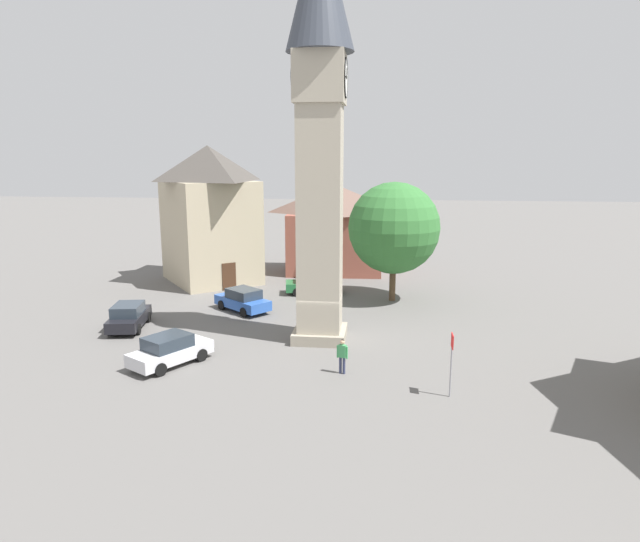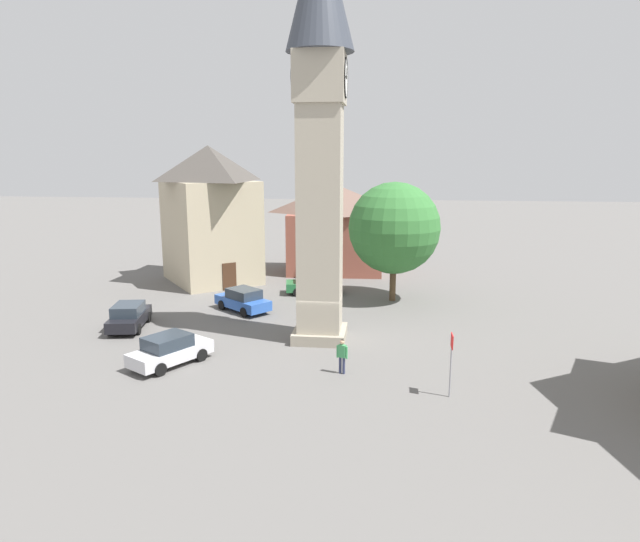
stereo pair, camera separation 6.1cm
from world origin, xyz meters
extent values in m
plane|color=#605E5B|center=(0.00, 0.00, 0.00)|extent=(200.00, 200.00, 0.00)
cube|color=gray|center=(0.00, 0.00, 0.30)|extent=(2.90, 2.90, 0.60)
cube|color=#ADA38E|center=(0.00, 0.00, 6.65)|extent=(2.32, 2.32, 12.10)
cube|color=#ADA38E|center=(0.00, 0.00, 13.98)|extent=(2.60, 2.60, 2.55)
cylinder|color=white|center=(0.00, 1.33, 13.98)|extent=(1.95, 0.04, 1.95)
torus|color=black|center=(0.00, 1.34, 13.98)|extent=(2.01, 0.06, 2.01)
cube|color=black|center=(0.00, 1.37, 14.19)|extent=(0.05, 0.02, 0.55)
cube|color=black|center=(0.29, 1.37, 13.98)|extent=(0.74, 0.02, 0.04)
cylinder|color=white|center=(0.00, -1.33, 13.98)|extent=(1.95, 0.04, 1.95)
torus|color=black|center=(0.00, -1.34, 13.98)|extent=(2.01, 0.06, 2.01)
cube|color=silver|center=(4.67, -6.87, 0.59)|extent=(4.38, 3.60, 0.64)
cube|color=#28333D|center=(4.80, -6.95, 1.21)|extent=(2.61, 2.43, 0.64)
cylinder|color=black|center=(3.20, -6.90, 0.32)|extent=(0.66, 0.52, 0.64)
cylinder|color=black|center=(4.05, -5.54, 0.32)|extent=(0.66, 0.52, 0.64)
cylinder|color=black|center=(5.29, -8.20, 0.32)|extent=(0.66, 0.52, 0.64)
cylinder|color=black|center=(6.14, -6.84, 0.32)|extent=(0.66, 0.52, 0.64)
cube|color=black|center=(2.95, -5.81, 0.37)|extent=(0.98, 1.48, 0.16)
cube|color=black|center=(-0.68, -11.51, 0.59)|extent=(4.33, 2.39, 0.64)
cube|color=#28333D|center=(-0.53, -11.48, 1.21)|extent=(2.34, 1.90, 0.64)
cylinder|color=black|center=(-1.75, -12.51, 0.32)|extent=(0.67, 0.33, 0.64)
cylinder|color=black|center=(-2.03, -10.94, 0.32)|extent=(0.67, 0.33, 0.64)
cylinder|color=black|center=(0.67, -12.08, 0.32)|extent=(0.67, 0.33, 0.64)
cylinder|color=black|center=(0.40, -10.51, 0.32)|extent=(0.67, 0.33, 0.64)
cube|color=black|center=(-2.66, -11.86, 0.37)|extent=(0.41, 1.66, 0.16)
cube|color=#2D5BB7|center=(-5.13, -5.74, 0.59)|extent=(3.91, 4.25, 0.64)
cube|color=#28333D|center=(-5.03, -5.62, 1.21)|extent=(2.54, 2.61, 0.64)
cylinder|color=black|center=(-5.28, -7.20, 0.32)|extent=(0.58, 0.63, 0.64)
cylinder|color=black|center=(-6.52, -6.19, 0.32)|extent=(0.58, 0.63, 0.64)
cylinder|color=black|center=(-3.73, -5.29, 0.32)|extent=(0.58, 0.63, 0.64)
cylinder|color=black|center=(-4.97, -4.28, 0.32)|extent=(0.58, 0.63, 0.64)
cube|color=black|center=(-6.40, -7.31, 0.37)|extent=(1.37, 1.15, 0.16)
cube|color=#236B38|center=(-10.33, -1.65, 0.59)|extent=(2.35, 4.32, 0.64)
cube|color=#28333D|center=(-10.30, -1.80, 1.21)|extent=(1.89, 2.33, 0.64)
cylinder|color=black|center=(-11.32, -0.57, 0.32)|extent=(0.32, 0.67, 0.64)
cylinder|color=black|center=(-9.74, -0.31, 0.32)|extent=(0.32, 0.67, 0.64)
cylinder|color=black|center=(-10.91, -3.00, 0.32)|extent=(0.32, 0.67, 0.64)
cylinder|color=black|center=(-9.34, -2.73, 0.32)|extent=(0.32, 0.67, 0.64)
cube|color=black|center=(-10.66, 0.34, 0.37)|extent=(1.66, 0.39, 0.16)
cylinder|color=#2D3351|center=(4.90, 1.69, 0.41)|extent=(0.13, 0.13, 0.82)
cylinder|color=#2D3351|center=(4.84, 1.52, 0.41)|extent=(0.13, 0.13, 0.82)
cube|color=#3F9959|center=(4.87, 1.60, 1.12)|extent=(0.32, 0.41, 0.60)
cylinder|color=#3F9959|center=(4.94, 1.83, 1.07)|extent=(0.09, 0.09, 0.60)
cylinder|color=#3F9959|center=(4.80, 1.38, 1.07)|extent=(0.09, 0.09, 0.60)
sphere|color=tan|center=(4.87, 1.60, 1.57)|extent=(0.22, 0.22, 0.22)
sphere|color=black|center=(4.86, 1.61, 1.59)|extent=(0.20, 0.20, 0.20)
cylinder|color=brown|center=(-9.01, 4.15, 1.48)|extent=(0.44, 0.44, 2.95)
sphere|color=#337033|center=(-9.01, 4.15, 5.18)|extent=(6.36, 6.36, 6.36)
cube|color=#995142|center=(-18.40, -0.77, 2.61)|extent=(5.82, 8.25, 5.22)
pyramid|color=brown|center=(-18.40, -0.77, 6.45)|extent=(6.11, 8.66, 2.47)
cube|color=#422819|center=(-15.64, -0.66, 1.05)|extent=(0.13, 1.10, 2.10)
cube|color=tan|center=(-13.71, -10.46, 4.07)|extent=(9.57, 9.33, 8.15)
pyramid|color=#47423D|center=(-13.71, -10.46, 9.52)|extent=(10.05, 9.79, 2.75)
cube|color=#422819|center=(-10.76, -8.21, 1.05)|extent=(0.73, 0.92, 2.10)
cylinder|color=gray|center=(6.92, 6.37, 1.10)|extent=(0.07, 0.07, 2.20)
cube|color=red|center=(6.92, 6.37, 2.50)|extent=(0.60, 0.04, 0.60)
camera|label=1|loc=(29.56, 3.33, 10.15)|focal=31.16mm
camera|label=2|loc=(29.55, 3.39, 10.15)|focal=31.16mm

